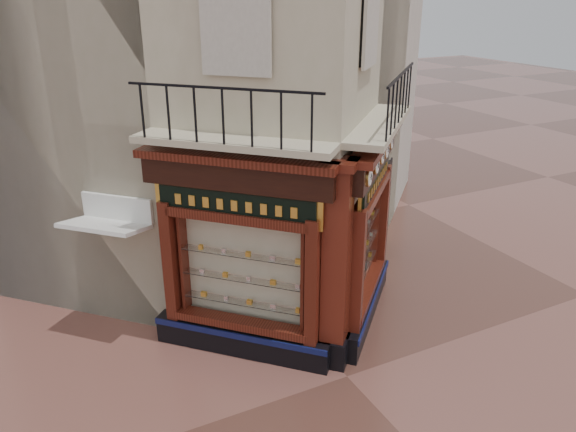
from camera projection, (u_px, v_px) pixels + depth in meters
ground at (347, 376)px, 10.24m from camera, size 80.00×80.00×0.00m
main_building at (215, 15)px, 13.08m from camera, size 11.31×11.31×12.00m
neighbour_left at (91, 34)px, 14.28m from camera, size 11.31×11.31×11.00m
neighbour_right at (267, 28)px, 16.35m from camera, size 11.31×11.31×11.00m
shopfront_left at (240, 261)px, 10.21m from camera, size 2.86×2.86×3.98m
shopfront_right at (368, 233)px, 11.38m from camera, size 2.86×2.86×3.98m
corner_pilaster at (336, 270)px, 9.92m from camera, size 0.85×0.85×3.98m
balcony at (311, 132)px, 9.88m from camera, size 5.94×2.97×1.03m
clock_a at (369, 176)px, 9.49m from camera, size 0.29×0.29×0.36m
clock_b at (376, 165)px, 10.11m from camera, size 0.28×0.28×0.35m
clock_c at (382, 156)px, 10.65m from camera, size 0.26×0.26×0.32m
clock_d at (386, 149)px, 11.13m from camera, size 0.32×0.32×0.40m
clock_e at (391, 141)px, 11.70m from camera, size 0.29×0.29×0.36m
awning at (119, 335)px, 11.48m from camera, size 1.73×1.73×0.26m
signboard_left at (236, 204)px, 9.72m from camera, size 2.26×2.26×0.61m
signboard_right at (375, 180)px, 10.94m from camera, size 2.08×2.08×0.56m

